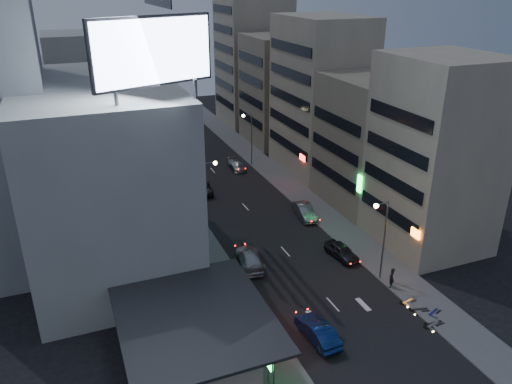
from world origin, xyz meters
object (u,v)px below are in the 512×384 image
person (392,278)px  scooter_black_a (442,314)px  parked_car_right_near (342,251)px  road_car_blue (318,331)px  scooter_black_b (428,302)px  scooter_blue (437,302)px  scooter_silver_b (413,292)px  road_car_silver (250,258)px  parked_car_left (202,187)px  scooter_silver_a (438,314)px  parked_car_right_far (237,165)px  parked_car_right_mid (305,211)px

person → scooter_black_a: (0.96, -5.71, -0.38)m
parked_car_right_near → scooter_black_a: 12.41m
road_car_blue → scooter_black_b: (10.83, -0.00, -0.07)m
scooter_blue → scooter_silver_b: scooter_blue is taller
parked_car_right_near → road_car_silver: size_ratio=0.78×
parked_car_left → road_car_silver: (-0.71, -19.65, 0.10)m
scooter_black_a → scooter_silver_a: bearing=79.2°
parked_car_right_far → scooter_black_a: (3.72, -40.58, 0.06)m
road_car_blue → scooter_black_b: bearing=177.4°
scooter_silver_b → scooter_blue: bearing=-167.2°
road_car_blue → scooter_silver_a: road_car_blue is taller
parked_car_right_mid → parked_car_left: size_ratio=0.94×
scooter_silver_a → scooter_blue: 1.75m
scooter_silver_a → parked_car_left: bearing=4.3°
parked_car_right_far → scooter_silver_b: bearing=-83.5°
person → scooter_silver_a: 5.69m
parked_car_right_near → scooter_blue: size_ratio=2.23×
parked_car_right_far → parked_car_right_mid: bearing=-82.6°
parked_car_left → scooter_blue: size_ratio=2.62×
parked_car_right_near → parked_car_right_far: parked_car_right_near is taller
parked_car_right_near → scooter_silver_b: size_ratio=2.33×
scooter_blue → scooter_black_b: size_ratio=0.98×
parked_car_right_far → person: bearing=-84.4°
parked_car_right_near → scooter_silver_b: parked_car_right_near is taller
road_car_silver → scooter_silver_a: bearing=139.8°
parked_car_left → parked_car_right_mid: bearing=135.8°
scooter_black_a → scooter_silver_a: 0.32m
parked_car_right_near → person: 6.64m
scooter_silver_a → scooter_silver_b: scooter_silver_a is taller
parked_car_right_mid → scooter_black_a: parked_car_right_mid is taller
road_car_blue → scooter_black_a: road_car_blue is taller
road_car_silver → scooter_black_a: 18.47m
parked_car_right_mid → scooter_blue: size_ratio=2.47×
scooter_silver_a → scooter_black_b: (0.40, 1.74, 0.00)m
parked_car_right_far → scooter_black_a: 40.75m
parked_car_right_mid → scooter_blue: 20.69m
person → scooter_silver_b: bearing=64.4°
parked_car_right_far → person: person is taller
road_car_blue → scooter_black_a: 10.90m
person → scooter_black_b: (1.04, -3.90, -0.37)m
parked_car_right_near → parked_car_right_mid: (0.74, 9.85, 0.05)m
scooter_silver_b → person: bearing=6.5°
road_car_silver → scooter_blue: bearing=145.2°
parked_car_right_mid → road_car_silver: (-10.07, -7.76, 0.02)m
person → parked_car_right_near: bearing=-121.7°
parked_car_right_far → road_car_blue: (-7.03, -38.76, 0.14)m
scooter_black_a → scooter_blue: size_ratio=1.00×
scooter_black_a → scooter_blue: (0.74, 1.47, 0.00)m
parked_car_right_near → parked_car_left: bearing=104.4°
scooter_blue → scooter_silver_b: 2.23m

